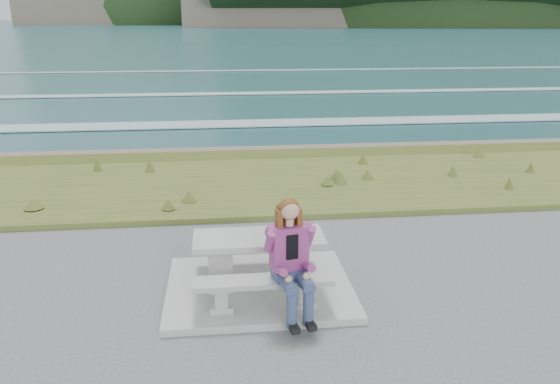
# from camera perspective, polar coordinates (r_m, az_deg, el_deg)

# --- Properties ---
(concrete_slab) EXTENTS (2.60, 2.10, 0.10)m
(concrete_slab) POSITION_cam_1_polar(r_m,az_deg,el_deg) (7.88, -2.16, -10.00)
(concrete_slab) COLOR #A6A6A0
(concrete_slab) RESTS_ON ground
(picnic_table) EXTENTS (1.80, 0.75, 0.75)m
(picnic_table) POSITION_cam_1_polar(r_m,az_deg,el_deg) (7.61, -2.22, -5.78)
(picnic_table) COLOR #A6A6A0
(picnic_table) RESTS_ON concrete_slab
(bench_landward) EXTENTS (1.80, 0.35, 0.45)m
(bench_landward) POSITION_cam_1_polar(r_m,az_deg,el_deg) (7.08, -1.77, -9.78)
(bench_landward) COLOR #A6A6A0
(bench_landward) RESTS_ON concrete_slab
(bench_seaward) EXTENTS (1.80, 0.35, 0.45)m
(bench_seaward) POSITION_cam_1_polar(r_m,az_deg,el_deg) (8.34, -2.56, -5.33)
(bench_seaward) COLOR #A6A6A0
(bench_seaward) RESTS_ON concrete_slab
(grass_verge) EXTENTS (160.00, 4.50, 0.22)m
(grass_verge) POSITION_cam_1_polar(r_m,az_deg,el_deg) (12.53, -3.88, 0.50)
(grass_verge) COLOR #374F1D
(grass_verge) RESTS_ON ground
(shore_drop) EXTENTS (160.00, 0.80, 2.20)m
(shore_drop) POSITION_cam_1_polar(r_m,az_deg,el_deg) (15.32, -4.39, 3.72)
(shore_drop) COLOR #6E6053
(shore_drop) RESTS_ON ground
(ocean) EXTENTS (1600.00, 1600.00, 0.09)m
(ocean) POSITION_cam_1_polar(r_m,az_deg,el_deg) (32.51, -5.49, 8.11)
(ocean) COLOR #1F515A
(ocean) RESTS_ON ground
(headland_range) EXTENTS (729.83, 363.95, 174.81)m
(headland_range) POSITION_cam_1_polar(r_m,az_deg,el_deg) (448.21, 19.82, 17.69)
(headland_range) COLOR #6E6053
(headland_range) RESTS_ON ground
(seated_woman) EXTENTS (0.57, 0.84, 1.51)m
(seated_woman) POSITION_cam_1_polar(r_m,az_deg,el_deg) (6.90, 1.35, -8.65)
(seated_woman) COLOR #314B6D
(seated_woman) RESTS_ON concrete_slab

